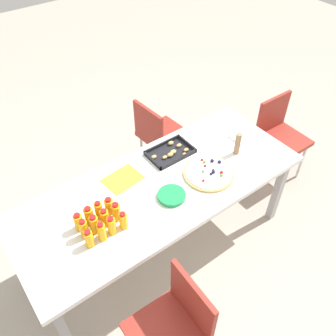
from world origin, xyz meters
name	(u,v)px	position (x,y,z in m)	size (l,w,h in m)	color
ground_plane	(161,245)	(0.00, 0.00, 0.00)	(12.00, 12.00, 0.00)	#B2A899
party_table	(160,192)	(0.00, 0.00, 0.68)	(2.12, 0.85, 0.75)	white
chair_far_right	(158,133)	(0.52, 0.74, 0.50)	(0.43, 0.43, 0.83)	maroon
chair_end	(279,132)	(1.43, 0.07, 0.50)	(0.41, 0.41, 0.83)	maroon
chair_near_left	(175,323)	(-0.44, -0.76, 0.50)	(0.41, 0.41, 0.83)	maroon
juice_bottle_0	(89,239)	(-0.63, -0.15, 0.81)	(0.05, 0.05, 0.14)	#F9AD14
juice_bottle_1	(102,232)	(-0.54, -0.15, 0.82)	(0.05, 0.05, 0.15)	#FAAD14
juice_bottle_2	(112,226)	(-0.47, -0.15, 0.82)	(0.05, 0.05, 0.14)	#FAAE14
juice_bottle_3	(123,221)	(-0.39, -0.16, 0.81)	(0.05, 0.05, 0.13)	#FAAC14
juice_bottle_4	(84,229)	(-0.62, -0.07, 0.82)	(0.05, 0.05, 0.15)	#FAAC14
juice_bottle_5	(94,224)	(-0.55, -0.08, 0.82)	(0.06, 0.06, 0.15)	#F9AD14
juice_bottle_6	(105,218)	(-0.48, -0.07, 0.81)	(0.06, 0.06, 0.14)	#F9AE14
juice_bottle_7	(116,212)	(-0.39, -0.07, 0.82)	(0.06, 0.06, 0.14)	#F9AC14
juice_bottle_8	(79,222)	(-0.62, 0.00, 0.81)	(0.06, 0.06, 0.14)	#F9AE14
juice_bottle_9	(89,216)	(-0.55, 0.00, 0.82)	(0.06, 0.06, 0.15)	#F9AE14
juice_bottle_10	(99,211)	(-0.48, 0.00, 0.82)	(0.05, 0.05, 0.15)	#F9AE14
juice_bottle_11	(109,206)	(-0.40, 0.00, 0.81)	(0.06, 0.06, 0.13)	#F9AD14
fruit_pizza	(209,173)	(0.35, -0.12, 0.76)	(0.37, 0.37, 0.05)	tan
snack_tray	(171,152)	(0.27, 0.23, 0.76)	(0.35, 0.23, 0.04)	black
plate_stack	(172,196)	(0.00, -0.14, 0.76)	(0.20, 0.20, 0.03)	#1E8C4C
napkin_stack	(241,137)	(0.84, 0.03, 0.75)	(0.15, 0.15, 0.01)	white
cardboard_tube	(238,144)	(0.68, -0.08, 0.84)	(0.04, 0.04, 0.19)	#9E7A56
paper_folder	(123,179)	(-0.18, 0.21, 0.75)	(0.26, 0.20, 0.01)	yellow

